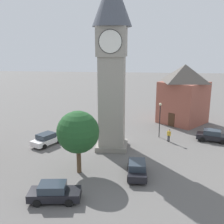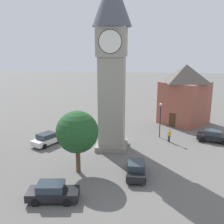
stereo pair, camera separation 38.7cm
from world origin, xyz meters
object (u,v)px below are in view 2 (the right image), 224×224
object	(u,v)px
pedestrian	(169,134)
lamp_post	(160,115)
car_white_side	(47,139)
tree	(77,132)
car_silver_kerb	(213,136)
car_red_corner	(52,192)
car_blue_kerb	(136,169)
building_shop_left	(185,94)
clock_tower	(112,50)

from	to	relation	value
pedestrian	lamp_post	size ratio (longest dim) A/B	0.35
car_white_side	tree	size ratio (longest dim) A/B	0.72
car_silver_kerb	car_red_corner	distance (m)	22.52
car_blue_kerb	building_shop_left	bearing A→B (deg)	70.16
tree	car_white_side	bearing A→B (deg)	130.02
car_silver_kerb	car_white_side	bearing A→B (deg)	-169.97
pedestrian	building_shop_left	bearing A→B (deg)	72.06
car_blue_kerb	lamp_post	world-z (taller)	lamp_post
car_blue_kerb	car_red_corner	distance (m)	8.15
car_white_side	pedestrian	xyz separation A→B (m)	(15.34, 2.91, 0.25)
tree	car_red_corner	bearing A→B (deg)	-99.00
car_red_corner	tree	world-z (taller)	tree
car_white_side	tree	bearing A→B (deg)	-49.98
car_silver_kerb	lamp_post	size ratio (longest dim) A/B	0.93
building_shop_left	pedestrian	bearing A→B (deg)	-107.94
tree	building_shop_left	size ratio (longest dim) A/B	0.66
car_silver_kerb	car_red_corner	bearing A→B (deg)	-135.81
lamp_post	pedestrian	bearing A→B (deg)	-55.49
pedestrian	tree	size ratio (longest dim) A/B	0.27
lamp_post	tree	bearing A→B (deg)	-126.59
car_white_side	lamp_post	world-z (taller)	lamp_post
car_white_side	building_shop_left	size ratio (longest dim) A/B	0.47
pedestrian	lamp_post	world-z (taller)	lamp_post
car_blue_kerb	car_white_side	xyz separation A→B (m)	(-11.42, 7.02, 0.00)
clock_tower	car_red_corner	world-z (taller)	clock_tower
clock_tower	car_blue_kerb	size ratio (longest dim) A/B	4.81
car_silver_kerb	car_white_side	size ratio (longest dim) A/B	1.00
clock_tower	lamp_post	size ratio (longest dim) A/B	4.21
pedestrian	lamp_post	bearing A→B (deg)	124.51
car_red_corner	car_white_side	size ratio (longest dim) A/B	0.97
clock_tower	tree	distance (m)	10.49
car_silver_kerb	tree	world-z (taller)	tree
car_silver_kerb	lamp_post	xyz separation A→B (m)	(-6.87, 0.82, 2.46)
car_red_corner	pedestrian	bearing A→B (deg)	55.03
building_shop_left	car_red_corner	bearing A→B (deg)	-118.98
car_blue_kerb	pedestrian	bearing A→B (deg)	68.40
car_silver_kerb	pedestrian	xyz separation A→B (m)	(-5.74, -0.82, 0.25)
building_shop_left	lamp_post	world-z (taller)	building_shop_left
car_red_corner	car_white_side	world-z (taller)	same
car_blue_kerb	car_silver_kerb	xyz separation A→B (m)	(9.67, 10.75, 0.00)
car_red_corner	lamp_post	size ratio (longest dim) A/B	0.90
car_silver_kerb	lamp_post	world-z (taller)	lamp_post
car_white_side	building_shop_left	xyz separation A→B (m)	(18.39, 12.33, 4.04)
car_blue_kerb	building_shop_left	distance (m)	20.96
car_red_corner	building_shop_left	world-z (taller)	building_shop_left
car_silver_kerb	car_red_corner	size ratio (longest dim) A/B	1.03
car_silver_kerb	car_white_side	distance (m)	21.41
pedestrian	lamp_post	distance (m)	2.98
car_silver_kerb	lamp_post	bearing A→B (deg)	173.20
car_white_side	pedestrian	distance (m)	15.62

